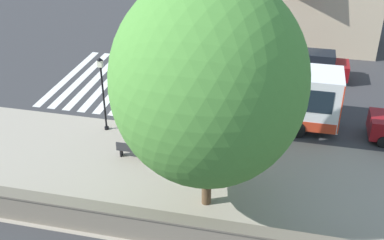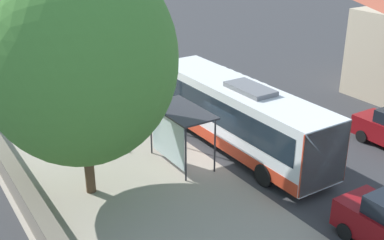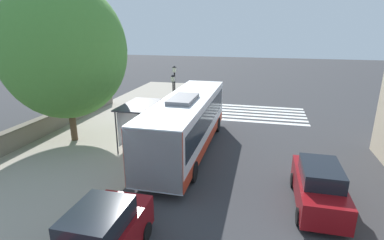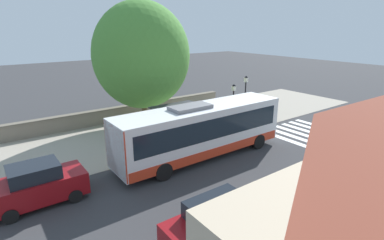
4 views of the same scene
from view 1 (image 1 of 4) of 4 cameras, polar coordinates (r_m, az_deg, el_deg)
ground_plane at (r=25.80m, az=4.95°, el=-1.74°), size 120.00×120.00×0.00m
sidewalk_plaza at (r=22.09m, az=3.17°, el=-7.61°), size 9.00×44.00×0.02m
crosswalk_stripes at (r=32.45m, az=-10.56°, el=4.71°), size 9.00×5.25×0.01m
stone_wall at (r=18.63m, az=0.96°, el=-13.41°), size 0.60×20.00×1.25m
bus at (r=26.45m, az=5.11°, el=3.54°), size 2.66×11.22×3.48m
bus_shelter at (r=23.45m, az=3.50°, el=1.13°), size 1.81×3.42×2.65m
pedestrian at (r=26.50m, az=-6.24°, el=1.58°), size 0.34×0.23×1.70m
bench at (r=23.72m, az=-6.85°, el=-3.54°), size 0.40×1.77×0.88m
street_lamp_near at (r=25.43m, az=-10.54°, el=3.73°), size 0.28×0.28×4.18m
street_lamp_far at (r=25.28m, az=-6.66°, el=3.28°), size 0.28×0.28×3.76m
shade_tree at (r=17.99m, az=1.96°, el=4.51°), size 7.46×7.46×9.83m
parked_car_far_lane at (r=32.71m, az=14.31°, el=6.24°), size 1.85×4.38×1.88m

